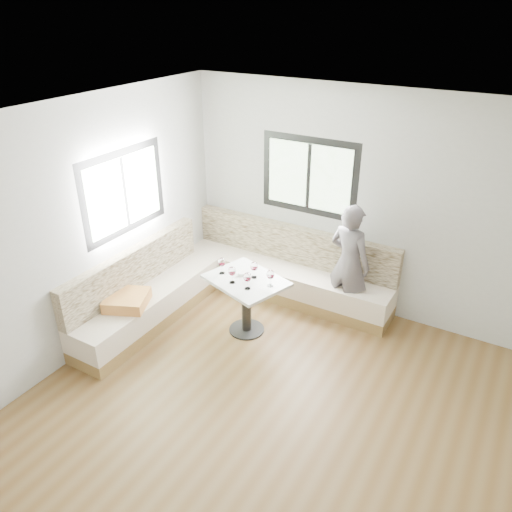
{
  "coord_description": "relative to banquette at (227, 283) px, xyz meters",
  "views": [
    {
      "loc": [
        1.55,
        -3.0,
        3.64
      ],
      "look_at": [
        -1.01,
        1.37,
        1.0
      ],
      "focal_mm": 35.0,
      "sensor_mm": 36.0,
      "label": 1
    }
  ],
  "objects": [
    {
      "name": "wine_glass_e",
      "position": [
        0.83,
        -0.34,
        0.53
      ],
      "size": [
        0.09,
        0.09,
        0.2
      ],
      "color": "white",
      "rests_on": "table"
    },
    {
      "name": "wine_glass_c",
      "position": [
        0.63,
        -0.52,
        0.53
      ],
      "size": [
        0.09,
        0.09,
        0.2
      ],
      "color": "white",
      "rests_on": "table"
    },
    {
      "name": "banquette",
      "position": [
        0.0,
        0.0,
        0.0
      ],
      "size": [
        2.91,
        2.8,
        0.95
      ],
      "color": "olive",
      "rests_on": "ground"
    },
    {
      "name": "wine_glass_b",
      "position": [
        0.41,
        -0.5,
        0.53
      ],
      "size": [
        0.09,
        0.09,
        0.2
      ],
      "color": "white",
      "rests_on": "table"
    },
    {
      "name": "olive_ramekin",
      "position": [
        0.42,
        -0.3,
        0.41
      ],
      "size": [
        0.09,
        0.09,
        0.04
      ],
      "color": "white",
      "rests_on": "table"
    },
    {
      "name": "wine_glass_d",
      "position": [
        0.57,
        -0.27,
        0.53
      ],
      "size": [
        0.09,
        0.09,
        0.2
      ],
      "color": "white",
      "rests_on": "table"
    },
    {
      "name": "table",
      "position": [
        0.51,
        -0.35,
        0.21
      ],
      "size": [
        1.05,
        0.92,
        0.72
      ],
      "rotation": [
        0.0,
        0.0,
        -0.31
      ],
      "color": "black",
      "rests_on": "ground"
    },
    {
      "name": "person",
      "position": [
        1.43,
        0.56,
        0.43
      ],
      "size": [
        0.63,
        0.49,
        1.52
      ],
      "primitive_type": "imported",
      "rotation": [
        0.0,
        0.0,
        2.88
      ],
      "color": "#575155",
      "rests_on": "ground"
    },
    {
      "name": "room",
      "position": [
        1.51,
        -1.54,
        1.08
      ],
      "size": [
        5.01,
        5.01,
        2.81
      ],
      "color": "brown",
      "rests_on": "ground"
    },
    {
      "name": "wine_glass_a",
      "position": [
        0.19,
        -0.38,
        0.53
      ],
      "size": [
        0.09,
        0.09,
        0.2
      ],
      "color": "white",
      "rests_on": "table"
    }
  ]
}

